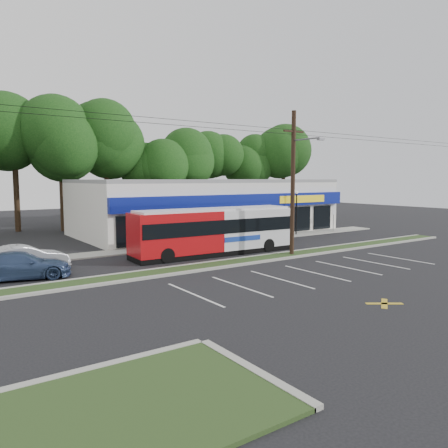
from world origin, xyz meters
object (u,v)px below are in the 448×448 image
sign_post (334,217)px  metrobus (215,230)px  pedestrian_a (238,238)px  car_dark (270,233)px  pedestrian_b (262,233)px  utility_pole (292,178)px  car_silver (25,259)px  car_blue (21,266)px  lamp_post (296,207)px

sign_post → metrobus: (-17.15, -4.08, 0.19)m
pedestrian_a → car_dark: bearing=159.6°
pedestrian_a → pedestrian_b: size_ratio=0.97×
utility_pole → car_silver: bearing=163.2°
pedestrian_b → metrobus: bearing=47.5°
sign_post → car_dark: bearing=-171.8°
metrobus → car_dark: (7.43, 2.67, -1.03)m
utility_pole → pedestrian_a: utility_pole is taller
utility_pole → pedestrian_a: 6.92m
sign_post → car_dark: size_ratio=0.53×
car_dark → car_silver: car_silver is taller
utility_pole → pedestrian_a: bearing=99.3°
utility_pole → metrobus: utility_pole is taller
car_blue → pedestrian_b: pedestrian_b is taller
sign_post → car_silver: bearing=-174.7°
sign_post → metrobus: metrobus is taller
lamp_post → car_silver: bearing=-173.1°
car_silver → pedestrian_a: 15.49m
lamp_post → car_blue: 25.55m
car_silver → utility_pole: bearing=-109.2°
sign_post → car_silver: (-29.49, -2.73, -0.77)m
car_dark → car_blue: 20.55m
pedestrian_a → lamp_post: bearing=161.6°
car_blue → pedestrian_a: size_ratio=3.27×
car_dark → car_silver: (-19.77, -1.33, 0.07)m
lamp_post → pedestrian_a: bearing=-162.7°
car_blue → lamp_post: bearing=-66.5°
sign_post → car_dark: 9.86m
utility_pole → lamp_post: (8.17, 7.87, -2.74)m
pedestrian_b → car_blue: bearing=35.4°
utility_pole → car_silver: (-16.32, 4.91, -4.63)m
car_silver → pedestrian_a: size_ratio=3.06×
metrobus → pedestrian_a: 3.62m
lamp_post → sign_post: bearing=-2.6°
utility_pole → pedestrian_a: size_ratio=31.98×
car_silver → pedestrian_b: pedestrian_b is taller
lamp_post → utility_pole: bearing=-136.1°
utility_pole → car_blue: 17.77m
car_blue → pedestrian_b: size_ratio=3.19×
car_silver → pedestrian_b: size_ratio=2.98×
lamp_post → car_silver: size_ratio=0.89×
lamp_post → metrobus: bearing=-160.5°
sign_post → car_blue: 30.38m
lamp_post → metrobus: 12.92m
lamp_post → sign_post: lamp_post is taller
sign_post → metrobus: 17.63m
metrobus → car_silver: size_ratio=2.59×
metrobus → pedestrian_b: size_ratio=7.70×
lamp_post → sign_post: 5.13m
sign_post → car_silver: sign_post is taller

